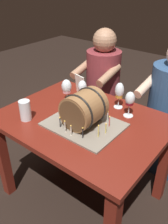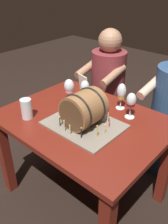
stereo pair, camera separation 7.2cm
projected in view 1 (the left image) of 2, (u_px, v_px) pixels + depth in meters
name	position (u px, v px, depth m)	size (l,w,h in m)	color
ground_plane	(83.00, 193.00, 2.01)	(8.00, 8.00, 0.00)	black
dining_table	(83.00, 133.00, 1.71)	(1.11, 0.85, 0.73)	maroon
barrel_cake	(84.00, 111.00, 1.52)	(0.47, 0.37, 0.24)	gray
wine_glass_red	(130.00, 100.00, 1.61)	(0.07, 0.07, 0.18)	white
wine_glass_rose	(67.00, 87.00, 1.80)	(0.08, 0.08, 0.18)	white
wine_glass_empty	(82.00, 87.00, 1.82)	(0.07, 0.07, 0.16)	white
wine_glass_amber	(119.00, 92.00, 1.72)	(0.07, 0.07, 0.19)	white
beer_pint	(25.00, 111.00, 1.60)	(0.08, 0.08, 0.14)	white
menu_card	(80.00, 85.00, 1.93)	(0.11, 0.01, 0.16)	silver
person_seated_left	(102.00, 94.00, 2.41)	(0.37, 0.46, 1.17)	#4C1B1E
person_seated_right	(168.00, 114.00, 2.04)	(0.41, 0.48, 1.16)	#1B2D46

